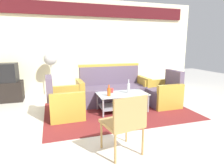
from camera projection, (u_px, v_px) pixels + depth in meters
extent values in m
plane|color=beige|center=(138.00, 127.00, 3.52)|extent=(14.00, 14.00, 0.00)
cube|color=beige|center=(98.00, 47.00, 6.10)|extent=(6.52, 0.12, 2.80)
cube|color=#4C1419|center=(98.00, 11.00, 5.80)|extent=(5.76, 0.08, 0.36)
cube|color=maroon|center=(118.00, 111.00, 4.39)|extent=(3.18, 2.12, 0.01)
cube|color=#5B4C60|center=(113.00, 95.00, 4.94)|extent=(1.61, 0.72, 0.42)
cube|color=#5B4C60|center=(110.00, 75.00, 5.15)|extent=(1.60, 0.16, 0.48)
cube|color=#B79333|center=(143.00, 88.00, 5.18)|extent=(0.13, 0.70, 0.62)
cube|color=#B79333|center=(80.00, 93.00, 4.66)|extent=(0.13, 0.70, 0.62)
cube|color=#B79333|center=(110.00, 65.00, 5.09)|extent=(1.64, 0.12, 0.06)
cube|color=#5B4C60|center=(66.00, 107.00, 3.98)|extent=(0.67, 0.61, 0.40)
cube|color=#5B4C60|center=(49.00, 88.00, 3.80)|extent=(0.13, 0.60, 0.45)
cube|color=#B79333|center=(65.00, 99.00, 4.27)|extent=(0.66, 0.11, 0.58)
cube|color=#B79333|center=(68.00, 108.00, 3.66)|extent=(0.66, 0.11, 0.58)
cube|color=#5B4C60|center=(162.00, 97.00, 4.71)|extent=(0.67, 0.61, 0.40)
cube|color=#5B4C60|center=(174.00, 80.00, 4.72)|extent=(0.13, 0.60, 0.45)
cube|color=#B79333|center=(170.00, 97.00, 4.38)|extent=(0.66, 0.11, 0.58)
cube|color=#B79333|center=(155.00, 91.00, 5.00)|extent=(0.66, 0.11, 0.58)
cube|color=silver|center=(122.00, 94.00, 4.29)|extent=(1.10, 0.60, 0.02)
cube|color=#9E9EA5|center=(122.00, 105.00, 4.35)|extent=(1.00, 0.52, 0.02)
cylinder|color=#9E9EA5|center=(97.00, 101.00, 4.42)|extent=(0.04, 0.04, 0.40)
cylinder|color=#9E9EA5|center=(138.00, 97.00, 4.72)|extent=(0.04, 0.04, 0.40)
cylinder|color=#9E9EA5|center=(103.00, 108.00, 3.94)|extent=(0.04, 0.04, 0.40)
cylinder|color=#9E9EA5|center=(148.00, 103.00, 4.24)|extent=(0.04, 0.04, 0.40)
cylinder|color=silver|center=(129.00, 88.00, 4.29)|extent=(0.06, 0.06, 0.22)
cylinder|color=silver|center=(129.00, 81.00, 4.26)|extent=(0.02, 0.02, 0.09)
cylinder|color=#D85919|center=(109.00, 92.00, 4.07)|extent=(0.07, 0.07, 0.17)
cylinder|color=#D85919|center=(109.00, 86.00, 4.04)|extent=(0.03, 0.03, 0.07)
cylinder|color=red|center=(112.00, 90.00, 4.35)|extent=(0.08, 0.08, 0.10)
cube|color=black|center=(7.00, 91.00, 5.09)|extent=(0.80, 0.50, 0.52)
cube|color=black|center=(4.00, 73.00, 4.99)|extent=(0.63, 0.48, 0.48)
cube|color=black|center=(7.00, 71.00, 5.20)|extent=(0.51, 0.04, 0.36)
cylinder|color=#2D2D33|center=(53.00, 97.00, 5.52)|extent=(0.32, 0.32, 0.03)
cylinder|color=#B2B2B7|center=(52.00, 80.00, 5.42)|extent=(0.03, 0.03, 0.95)
sphere|color=#B2B2B7|center=(50.00, 59.00, 5.31)|extent=(0.36, 0.36, 0.36)
cube|color=#AD844C|center=(122.00, 123.00, 2.64)|extent=(0.55, 0.55, 0.04)
cube|color=#AD844C|center=(131.00, 113.00, 2.41)|extent=(0.48, 0.12, 0.40)
cylinder|color=#AD844C|center=(101.00, 134.00, 2.77)|extent=(0.03, 0.03, 0.42)
cylinder|color=#AD844C|center=(126.00, 129.00, 2.96)|extent=(0.03, 0.03, 0.42)
cylinder|color=#AD844C|center=(115.00, 148.00, 2.41)|extent=(0.03, 0.03, 0.42)
cylinder|color=#AD844C|center=(143.00, 141.00, 2.60)|extent=(0.03, 0.03, 0.42)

